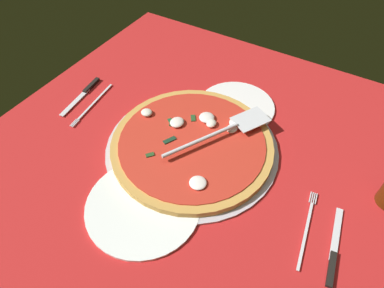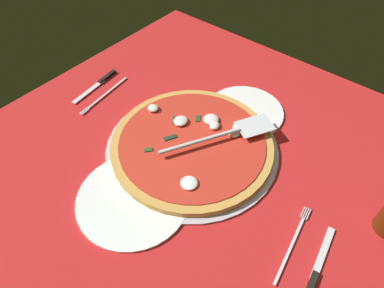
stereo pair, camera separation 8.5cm
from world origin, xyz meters
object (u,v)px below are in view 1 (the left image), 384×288
dinner_plate_right (143,206)px  place_setting_near (88,99)px  place_setting_far (320,241)px  pizza (192,143)px  dinner_plate_left (236,107)px  pizza_server (224,130)px

dinner_plate_right → place_setting_near: 41.36cm
place_setting_far → pizza: bearing=68.7°
dinner_plate_right → place_setting_near: (-20.97, -35.64, -0.14)cm
place_setting_near → pizza: bearing=82.1°
dinner_plate_left → pizza_server: 14.99cm
dinner_plate_right → place_setting_far: 38.34cm
pizza_server → place_setting_far: pizza_server is taller
pizza_server → place_setting_near: 42.57cm
dinner_plate_left → place_setting_far: bearing=49.2°
place_setting_far → dinner_plate_right: bearing=100.2°
pizza_server → place_setting_near: (5.29, -42.01, -4.36)cm
dinner_plate_left → place_setting_near: place_setting_near is taller
dinner_plate_right → pizza_server: pizza_server is taller
pizza → place_setting_near: (-0.50, -36.18, -1.62)cm
place_setting_far → place_setting_near: bearing=74.9°
pizza → place_setting_far: bearing=76.6°
place_setting_near → dinner_plate_left: bearing=109.2°
place_setting_far → dinner_plate_left: bearing=41.3°
pizza → pizza_server: (-5.79, 5.84, 2.73)cm
pizza → dinner_plate_left: bearing=171.6°
dinner_plate_left → place_setting_near: 43.64cm
dinner_plate_left → dinner_plate_right: (40.35, -3.46, 0.00)cm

